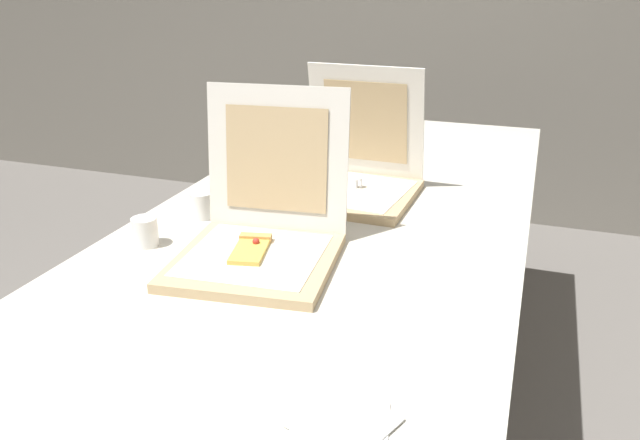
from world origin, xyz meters
The scene contains 6 objects.
table centered at (0.00, 0.65, 0.69)m, with size 0.97×2.37×0.73m.
pizza_box_front centered at (-0.08, 0.36, 0.78)m, with size 0.38×0.41×0.36m.
pizza_box_middle centered at (0.00, 0.83, 0.78)m, with size 0.35×0.35×0.36m.
cup_white_near_center centered at (-0.32, 0.53, 0.77)m, with size 0.06×0.06×0.07m, color white.
cup_white_near_left centered at (-0.36, 0.33, 0.77)m, with size 0.06×0.06×0.07m, color white.
napkin_pile centered at (0.26, -0.12, 0.73)m, with size 0.17×0.18×0.01m.
Camera 1 is at (0.47, -0.81, 1.34)m, focal length 35.43 mm.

